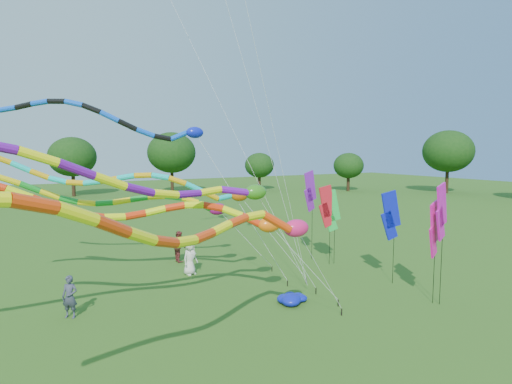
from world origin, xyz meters
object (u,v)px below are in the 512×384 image
tube_kite_red (172,213)px  person_a (190,258)px  person_c (179,246)px  blue_nylon_heap (293,296)px  tube_kite_orange (206,225)px  person_b (70,297)px

tube_kite_red → person_a: 7.30m
person_a → person_c: 2.92m
person_a → tube_kite_red: bearing=-137.7°
tube_kite_red → person_a: bearing=78.4°
person_a → blue_nylon_heap: bearing=-88.1°
tube_kite_red → tube_kite_orange: (-0.71, -5.16, 0.38)m
person_b → tube_kite_red: bearing=-2.1°
tube_kite_red → person_b: (-3.49, 2.50, -3.48)m
person_c → blue_nylon_heap: bearing=-166.7°
person_a → person_b: (-6.28, -3.30, -0.06)m
blue_nylon_heap → person_a: person_a is taller
blue_nylon_heap → person_c: size_ratio=0.80×
person_a → person_c: (0.38, 2.90, 0.01)m
tube_kite_orange → person_a: (3.50, 10.96, -3.81)m
tube_kite_red → person_a: size_ratio=7.33×
person_b → person_c: size_ratio=0.93×
tube_kite_orange → person_b: (-2.78, 7.66, -3.86)m
person_a → person_c: size_ratio=0.99×
tube_kite_red → person_b: bearing=158.4°
tube_kite_orange → person_b: size_ratio=7.84×
blue_nylon_heap → person_c: bearing=104.4°
tube_kite_orange → blue_nylon_heap: 9.10m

